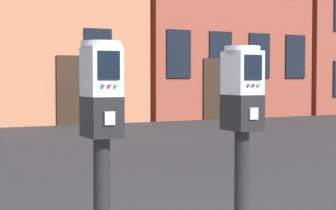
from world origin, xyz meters
The scene contains 2 objects.
parking_meter_near_kerb centered at (-0.84, -0.26, 1.14)m, with size 0.22×0.26×1.44m.
parking_meter_twin_adjacent centered at (0.07, -0.26, 1.13)m, with size 0.22×0.26×1.44m.
Camera 1 is at (-2.00, -3.17, 1.38)m, focal length 62.58 mm.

